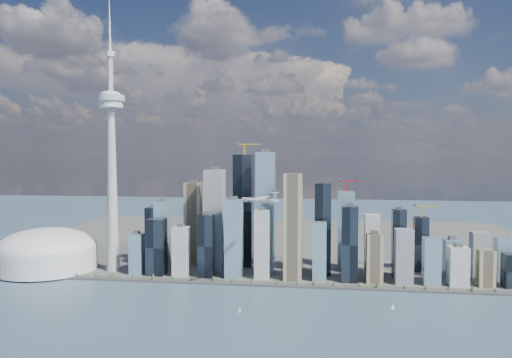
# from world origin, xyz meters

# --- Properties ---
(ground) EXTENTS (4000.00, 4000.00, 0.00)m
(ground) POSITION_xyz_m (0.00, 0.00, 0.00)
(ground) COLOR #384C62
(ground) RESTS_ON ground
(seawall) EXTENTS (1100.00, 22.00, 4.00)m
(seawall) POSITION_xyz_m (0.00, 250.00, 2.00)
(seawall) COLOR #383838
(seawall) RESTS_ON ground
(land) EXTENTS (1400.00, 900.00, 3.00)m
(land) POSITION_xyz_m (0.00, 700.00, 1.50)
(land) COLOR #4C4C47
(land) RESTS_ON ground
(shoreline_trees) EXTENTS (960.53, 7.20, 8.80)m
(shoreline_trees) POSITION_xyz_m (0.00, 250.00, 8.78)
(shoreline_trees) COLOR #3F2D1E
(shoreline_trees) RESTS_ON seawall
(skyscraper_cluster) EXTENTS (736.00, 142.00, 264.11)m
(skyscraper_cluster) POSITION_xyz_m (59.62, 336.82, 82.09)
(skyscraper_cluster) COLOR black
(skyscraper_cluster) RESTS_ON land
(needle_tower) EXTENTS (56.00, 56.00, 550.50)m
(needle_tower) POSITION_xyz_m (-300.00, 310.00, 235.84)
(needle_tower) COLOR #A0A09B
(needle_tower) RESTS_ON land
(dome_stadium) EXTENTS (200.00, 200.00, 86.00)m
(dome_stadium) POSITION_xyz_m (-440.00, 300.00, 39.44)
(dome_stadium) COLOR silver
(dome_stadium) RESTS_ON land
(airplane) EXTENTS (75.53, 67.77, 19.31)m
(airplane) POSITION_xyz_m (19.51, 194.51, 163.74)
(airplane) COLOR silver
(airplane) RESTS_ON ground
(sailboat_west) EXTENTS (6.57, 2.25, 9.08)m
(sailboat_west) POSITION_xyz_m (2.34, 91.31, 2.91)
(sailboat_west) COLOR silver
(sailboat_west) RESTS_ON ground
(sailboat_east) EXTENTS (6.93, 4.15, 9.87)m
(sailboat_east) POSITION_xyz_m (237.51, 139.49, 3.17)
(sailboat_east) COLOR silver
(sailboat_east) RESTS_ON ground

